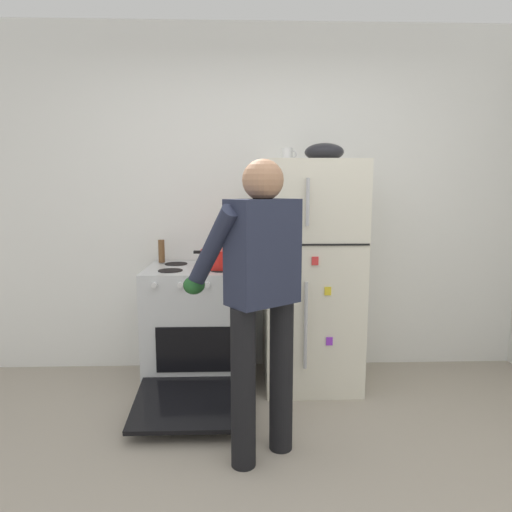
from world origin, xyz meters
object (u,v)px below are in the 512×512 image
Objects in this scene: person_cook at (259,285)px; mixing_bowl at (324,152)px; pepper_mill at (162,251)px; stove_range at (199,327)px; refrigerator at (311,274)px; red_pot at (220,258)px; coffee_mug at (287,155)px.

mixing_bowl is at bearing 62.42° from person_cook.
mixing_bowl reaches higher than pepper_mill.
person_cook reaches higher than stove_range.
mixing_bowl is (0.08, 0.00, 0.89)m from refrigerator.
person_cook is 5.75× the size of mixing_bowl.
pepper_mill is at bearing 151.48° from red_pot.
refrigerator is 9.44× the size of pepper_mill.
pepper_mill is at bearing 170.61° from mixing_bowl.
red_pot is at bearing -11.44° from stove_range.
stove_range is 4.31× the size of mixing_bowl.
red_pot is 1.34× the size of mixing_bowl.
coffee_mug is (0.24, 1.01, 0.74)m from person_cook.
refrigerator is 0.89m from coffee_mug.
red_pot is (-0.67, -0.05, 0.13)m from refrigerator.
pepper_mill is at bearing 144.04° from stove_range.
person_cook is 14.28× the size of coffee_mug.
mixing_bowl is (0.91, 0.02, 1.28)m from stove_range.
refrigerator is 5.91× the size of mixing_bowl.
pepper_mill is at bearing 169.94° from refrigerator.
person_cook is 4.28× the size of red_pot.
pepper_mill is 1.43m from mixing_bowl.
stove_range is 10.72× the size of coffee_mug.
refrigerator is 0.89m from mixing_bowl.
refrigerator reaches higher than person_cook.
stove_range is (-0.83, -0.02, -0.39)m from refrigerator.
mixing_bowl reaches higher than refrigerator.
red_pot is at bearing 105.13° from person_cook.
stove_range is at bearing -35.96° from pepper_mill.
mixing_bowl reaches higher than person_cook.
person_cook is at bearing -66.71° from stove_range.
person_cook is at bearing -113.71° from refrigerator.
refrigerator is at bearing 4.25° from red_pot.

